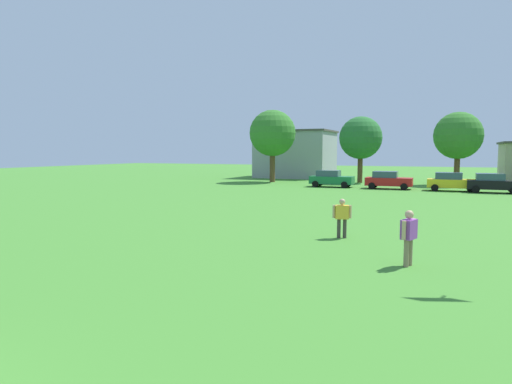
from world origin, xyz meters
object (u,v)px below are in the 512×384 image
at_px(parked_car_red_1, 388,180).
at_px(tree_far_left, 272,133).
at_px(parked_car_green_0, 331,178).
at_px(adult_bystander, 409,233).
at_px(parked_car_yellow_2, 452,182).
at_px(bystander_near_trees, 342,215).
at_px(parked_car_black_3, 493,183).
at_px(tree_center_left, 458,136).
at_px(tree_left, 361,138).

bearing_deg(parked_car_red_1, tree_far_left, 160.80).
bearing_deg(parked_car_green_0, adult_bystander, -72.11).
relative_size(parked_car_yellow_2, tree_far_left, 0.51).
bearing_deg(parked_car_green_0, parked_car_yellow_2, -1.76).
bearing_deg(parked_car_green_0, bystander_near_trees, -75.52).
relative_size(parked_car_black_3, tree_center_left, 0.56).
bearing_deg(tree_left, adult_bystander, -77.81).
bearing_deg(bystander_near_trees, tree_left, -97.08).
xyz_separation_m(adult_bystander, tree_left, (-8.05, 37.28, 4.05)).
bearing_deg(tree_far_left, parked_car_red_1, -19.20).
distance_m(parked_car_black_3, tree_left, 15.85).
height_order(parked_car_green_0, tree_left, tree_left).
height_order(adult_bystander, tree_center_left, tree_center_left).
bearing_deg(tree_left, parked_car_yellow_2, -38.96).
relative_size(bystander_near_trees, tree_left, 0.22).
height_order(adult_bystander, parked_car_green_0, adult_bystander).
xyz_separation_m(bystander_near_trees, parked_car_yellow_2, (4.42, 25.80, -0.12)).
xyz_separation_m(parked_car_black_3, tree_left, (-12.87, 8.23, 4.24)).
relative_size(parked_car_yellow_2, tree_left, 0.57).
relative_size(parked_car_green_0, tree_far_left, 0.51).
bearing_deg(parked_car_red_1, parked_car_green_0, 178.44).
relative_size(bystander_near_trees, parked_car_green_0, 0.38).
distance_m(parked_car_red_1, tree_far_left, 15.27).
distance_m(parked_car_green_0, parked_car_red_1, 5.59).
height_order(parked_car_green_0, parked_car_black_3, same).
bearing_deg(tree_left, parked_car_black_3, -32.62).
relative_size(parked_car_red_1, tree_far_left, 0.51).
xyz_separation_m(bystander_near_trees, parked_car_red_1, (-1.17, 25.99, -0.12)).
bearing_deg(bystander_near_trees, parked_car_yellow_2, -115.54).
relative_size(parked_car_red_1, parked_car_black_3, 1.00).
bearing_deg(parked_car_red_1, tree_left, 117.85).
relative_size(adult_bystander, parked_car_black_3, 0.41).
bearing_deg(parked_car_yellow_2, parked_car_red_1, 178.04).
bearing_deg(parked_car_black_3, parked_car_green_0, 176.70).
relative_size(adult_bystander, tree_center_left, 0.23).
bearing_deg(tree_center_left, parked_car_red_1, -128.61).
distance_m(bystander_near_trees, tree_left, 34.19).
xyz_separation_m(parked_car_green_0, parked_car_yellow_2, (11.17, -0.34, 0.00)).
xyz_separation_m(parked_car_green_0, parked_car_red_1, (5.58, -0.15, 0.00)).
bearing_deg(bystander_near_trees, adult_bystander, 111.98).
bearing_deg(parked_car_yellow_2, tree_far_left, 165.58).
bearing_deg(tree_far_left, bystander_near_trees, -64.23).
height_order(adult_bystander, parked_car_red_1, adult_bystander).
distance_m(parked_car_green_0, parked_car_black_3, 14.48).
bearing_deg(tree_left, parked_car_green_0, -102.17).
bearing_deg(adult_bystander, parked_car_yellow_2, 16.57).
distance_m(parked_car_green_0, tree_left, 8.68).
bearing_deg(tree_far_left, tree_left, 16.03).
distance_m(parked_car_red_1, tree_center_left, 10.76).
relative_size(adult_bystander, parked_car_green_0, 0.41).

